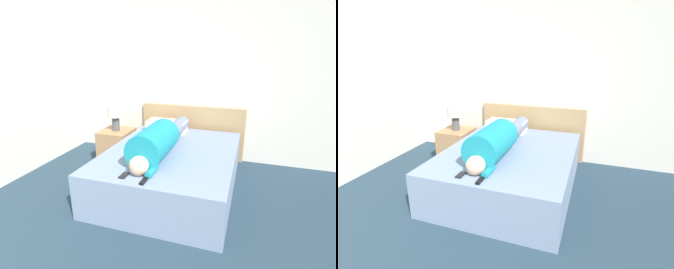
% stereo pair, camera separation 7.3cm
% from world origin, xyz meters
% --- Properties ---
extents(wall_back, '(5.18, 0.06, 2.60)m').
position_xyz_m(wall_back, '(0.00, 3.61, 1.30)').
color(wall_back, silver).
rests_on(wall_back, ground_plane).
extents(bed, '(1.54, 1.95, 0.51)m').
position_xyz_m(bed, '(0.10, 2.44, 0.26)').
color(bed, '#7589A8').
rests_on(bed, ground_plane).
extents(headboard, '(1.66, 0.04, 0.85)m').
position_xyz_m(headboard, '(0.10, 3.54, 0.42)').
color(headboard, tan).
rests_on(headboard, ground_plane).
extents(nightstand, '(0.47, 0.49, 0.51)m').
position_xyz_m(nightstand, '(-0.97, 2.99, 0.25)').
color(nightstand, '#A37A51').
rests_on(nightstand, ground_plane).
extents(table_lamp, '(0.23, 0.23, 0.38)m').
position_xyz_m(table_lamp, '(-0.97, 2.99, 0.76)').
color(table_lamp, '#4C4C51').
rests_on(table_lamp, nightstand).
extents(person_lying, '(0.38, 1.76, 0.38)m').
position_xyz_m(person_lying, '(-0.01, 2.30, 0.68)').
color(person_lying, '#DBB293').
rests_on(person_lying, bed).
extents(pillow_near_headboard, '(0.58, 0.29, 0.16)m').
position_xyz_m(pillow_near_headboard, '(-0.20, 3.18, 0.59)').
color(pillow_near_headboard, white).
rests_on(pillow_near_headboard, bed).
extents(tv_remote, '(0.04, 0.15, 0.02)m').
position_xyz_m(tv_remote, '(0.09, 1.58, 0.52)').
color(tv_remote, black).
rests_on(tv_remote, bed).
extents(cell_phone, '(0.06, 0.13, 0.01)m').
position_xyz_m(cell_phone, '(-0.14, 1.63, 0.52)').
color(cell_phone, black).
rests_on(cell_phone, bed).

